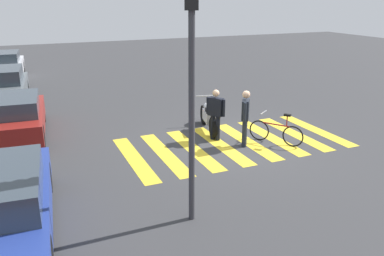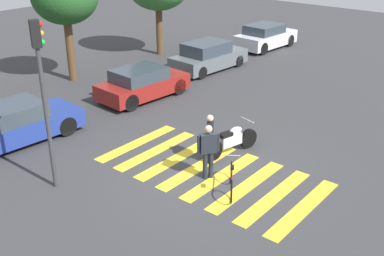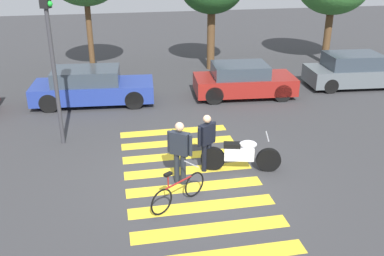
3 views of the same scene
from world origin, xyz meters
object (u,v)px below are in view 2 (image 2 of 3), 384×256
(leaning_bicycle, at_px, (231,180))
(car_white_van, at_px, (265,37))
(police_motorcycle, at_px, (231,141))
(traffic_light_pole, at_px, (42,82))
(car_blue_hatchback, at_px, (12,125))
(car_grey_coupe, at_px, (208,57))
(car_maroon_wagon, at_px, (142,84))
(officer_on_foot, at_px, (208,148))
(officer_by_motorcycle, at_px, (210,136))

(leaning_bicycle, relative_size, car_white_van, 0.35)
(police_motorcycle, distance_m, traffic_light_pole, 6.21)
(car_blue_hatchback, relative_size, car_white_van, 1.14)
(car_grey_coupe, bearing_deg, car_maroon_wagon, -175.73)
(police_motorcycle, xyz_separation_m, officer_on_foot, (-1.72, -0.38, 0.51))
(officer_by_motorcycle, bearing_deg, car_grey_coupe, 37.87)
(leaning_bicycle, relative_size, car_grey_coupe, 0.34)
(leaning_bicycle, distance_m, car_white_van, 16.41)
(traffic_light_pole, bearing_deg, officer_on_foot, -44.31)
(officer_by_motorcycle, distance_m, car_blue_hatchback, 6.81)
(car_grey_coupe, bearing_deg, police_motorcycle, -137.83)
(car_white_van, bearing_deg, traffic_light_pole, -168.17)
(leaning_bicycle, height_order, traffic_light_pole, traffic_light_pole)
(leaning_bicycle, distance_m, officer_on_foot, 1.18)
(police_motorcycle, relative_size, car_blue_hatchback, 0.46)
(car_blue_hatchback, bearing_deg, police_motorcycle, -56.91)
(officer_on_foot, distance_m, car_blue_hatchback, 7.01)
(officer_by_motorcycle, height_order, traffic_light_pole, traffic_light_pole)
(leaning_bicycle, xyz_separation_m, car_maroon_wagon, (3.81, 7.30, 0.29))
(officer_by_motorcycle, xyz_separation_m, car_white_van, (13.45, 6.17, -0.22))
(police_motorcycle, xyz_separation_m, leaning_bicycle, (-1.92, -1.36, -0.10))
(officer_by_motorcycle, distance_m, car_grey_coupe, 9.97)
(car_blue_hatchback, bearing_deg, car_grey_coupe, 0.46)
(police_motorcycle, height_order, car_grey_coupe, car_grey_coupe)
(police_motorcycle, height_order, officer_on_foot, officer_on_foot)
(officer_on_foot, distance_m, officer_by_motorcycle, 1.00)
(leaning_bicycle, bearing_deg, car_white_van, 28.10)
(police_motorcycle, bearing_deg, car_grey_coupe, 42.17)
(car_grey_coupe, xyz_separation_m, traffic_light_pole, (-11.85, -3.60, 2.49))
(car_white_van, relative_size, traffic_light_pole, 0.86)
(police_motorcycle, xyz_separation_m, officer_by_motorcycle, (-0.90, 0.19, 0.44))
(police_motorcycle, relative_size, car_maroon_wagon, 0.52)
(car_blue_hatchback, bearing_deg, car_white_van, 0.48)
(officer_by_motorcycle, bearing_deg, traffic_light_pole, 147.71)
(car_maroon_wagon, bearing_deg, car_blue_hatchback, 177.20)
(officer_by_motorcycle, bearing_deg, car_maroon_wagon, 64.10)
(officer_on_foot, bearing_deg, leaning_bicycle, -101.66)
(car_white_van, bearing_deg, car_maroon_wagon, -177.70)
(leaning_bicycle, height_order, officer_on_foot, officer_on_foot)
(leaning_bicycle, relative_size, car_maroon_wagon, 0.35)
(car_blue_hatchback, relative_size, car_maroon_wagon, 1.14)
(leaning_bicycle, xyz_separation_m, traffic_light_pole, (-2.96, 4.08, 2.81))
(car_grey_coupe, bearing_deg, car_white_van, 0.51)
(car_maroon_wagon, bearing_deg, officer_on_foot, -119.76)
(leaning_bicycle, xyz_separation_m, car_white_van, (14.48, 7.73, 0.32))
(officer_on_foot, height_order, traffic_light_pole, traffic_light_pole)
(leaning_bicycle, relative_size, car_blue_hatchback, 0.31)
(car_blue_hatchback, bearing_deg, traffic_light_pole, -103.24)
(officer_on_foot, relative_size, traffic_light_pole, 0.36)
(officer_on_foot, xyz_separation_m, car_blue_hatchback, (-2.34, 6.60, -0.30))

